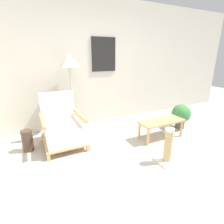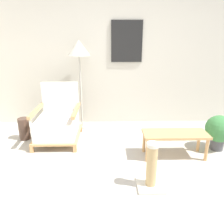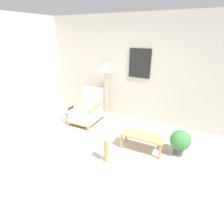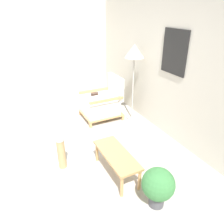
{
  "view_description": "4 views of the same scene",
  "coord_description": "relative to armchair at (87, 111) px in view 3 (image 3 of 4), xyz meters",
  "views": [
    {
      "loc": [
        -1.55,
        -1.38,
        1.55
      ],
      "look_at": [
        -0.2,
        1.34,
        0.55
      ],
      "focal_mm": 28.0,
      "sensor_mm": 36.0,
      "label": 1
    },
    {
      "loc": [
        -0.28,
        -1.77,
        1.6
      ],
      "look_at": [
        -0.2,
        1.34,
        0.55
      ],
      "focal_mm": 35.0,
      "sensor_mm": 36.0,
      "label": 2
    },
    {
      "loc": [
        1.47,
        -2.02,
        2.26
      ],
      "look_at": [
        -0.2,
        1.34,
        0.55
      ],
      "focal_mm": 28.0,
      "sensor_mm": 36.0,
      "label": 3
    },
    {
      "loc": [
        2.88,
        -0.19,
        2.24
      ],
      "look_at": [
        -0.2,
        1.34,
        0.55
      ],
      "focal_mm": 35.0,
      "sensor_mm": 36.0,
      "label": 4
    }
  ],
  "objects": [
    {
      "name": "ground_plane",
      "position": [
        1.07,
        -1.54,
        -0.32
      ],
      "size": [
        14.0,
        14.0,
        0.0
      ],
      "primitive_type": "plane",
      "color": "#B7B2A8"
    },
    {
      "name": "wall_back",
      "position": [
        1.08,
        0.84,
        1.03
      ],
      "size": [
        8.0,
        0.09,
        2.7
      ],
      "color": "beige",
      "rests_on": "ground_plane"
    },
    {
      "name": "wall_left",
      "position": [
        -1.56,
        -1.04,
        1.03
      ],
      "size": [
        0.06,
        8.0,
        2.7
      ],
      "color": "beige",
      "rests_on": "ground_plane"
    },
    {
      "name": "armchair",
      "position": [
        0.0,
        0.0,
        0.0
      ],
      "size": [
        0.68,
        0.8,
        0.91
      ],
      "color": "tan",
      "rests_on": "ground_plane"
    },
    {
      "name": "floor_lamp",
      "position": [
        0.33,
        0.55,
        1.07
      ],
      "size": [
        0.38,
        0.38,
        1.58
      ],
      "color": "#B7B2A8",
      "rests_on": "ground_plane"
    },
    {
      "name": "coffee_table",
      "position": [
        1.75,
        -0.56,
        -0.01
      ],
      "size": [
        0.89,
        0.35,
        0.36
      ],
      "color": "tan",
      "rests_on": "ground_plane"
    },
    {
      "name": "vase",
      "position": [
        -0.58,
        0.06,
        -0.13
      ],
      "size": [
        0.18,
        0.18,
        0.36
      ],
      "primitive_type": "cylinder",
      "color": "#473328",
      "rests_on": "ground_plane"
    },
    {
      "name": "potted_plant",
      "position": [
        2.46,
        -0.37,
        -0.0
      ],
      "size": [
        0.4,
        0.4,
        0.53
      ],
      "color": "#4C4C51",
      "rests_on": "ground_plane"
    },
    {
      "name": "scratching_post",
      "position": [
        1.29,
        -1.24,
        -0.1
      ],
      "size": [
        0.3,
        0.3,
        0.55
      ],
      "color": "beige",
      "rests_on": "ground_plane"
    }
  ]
}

